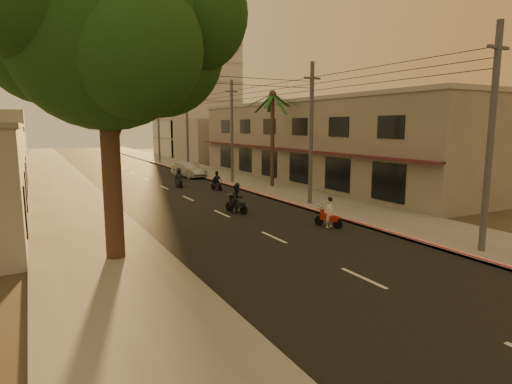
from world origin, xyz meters
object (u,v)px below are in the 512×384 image
scooter_mid_a (237,199)px  scooter_far_a (179,179)px  parked_car (189,170)px  broadleaf_tree (115,31)px  scooter_red (329,214)px  palm_tree (273,100)px  scooter_mid_b (217,182)px

scooter_mid_a → scooter_far_a: 11.85m
parked_car → broadleaf_tree: bearing=-124.0°
scooter_red → scooter_far_a: size_ratio=0.94×
palm_tree → scooter_mid_b: (-4.75, 0.51, -6.44)m
scooter_mid_b → scooter_red: bearing=-96.5°
palm_tree → parked_car: palm_tree is taller
palm_tree → scooter_mid_a: size_ratio=4.53×
broadleaf_tree → scooter_mid_b: (9.86, 14.36, -7.77)m
broadleaf_tree → scooter_mid_b: size_ratio=7.59×
parked_car → scooter_mid_b: bearing=-105.0°
scooter_mid_a → scooter_far_a: scooter_mid_a is taller
scooter_red → parked_car: (0.65, 23.37, 0.05)m
scooter_red → palm_tree: bearing=50.5°
broadleaf_tree → scooter_far_a: 20.63m
scooter_mid_b → parked_car: size_ratio=0.33×
scooter_mid_a → scooter_far_a: (0.27, 11.85, -0.09)m
scooter_mid_b → scooter_far_a: bearing=116.4°
scooter_red → parked_car: scooter_red is taller
broadleaf_tree → scooter_far_a: bearing=66.0°
scooter_mid_a → scooter_far_a: bearing=72.7°
parked_car → palm_tree: bearing=-78.0°
broadleaf_tree → scooter_far_a: broadleaf_tree is taller
scooter_mid_a → parked_car: scooter_mid_a is taller
scooter_mid_a → palm_tree: bearing=33.2°
scooter_mid_a → scooter_mid_b: scooter_mid_a is taller
scooter_red → scooter_mid_b: size_ratio=0.99×
palm_tree → scooter_mid_b: palm_tree is taller
scooter_mid_b → parked_car: 9.32m
scooter_mid_b → palm_tree: bearing=-13.5°
scooter_red → scooter_far_a: scooter_far_a is taller
palm_tree → scooter_mid_b: size_ratio=5.14×
palm_tree → scooter_mid_a: palm_tree is taller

